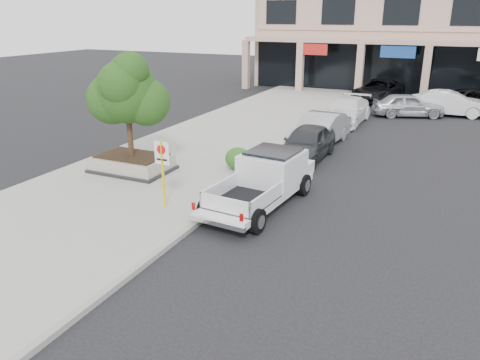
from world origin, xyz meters
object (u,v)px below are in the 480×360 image
at_px(planter_tree, 132,92).
at_px(pickup_truck, 259,182).
at_px(lot_car_a, 408,105).
at_px(lot_car_d, 480,100).
at_px(curb_car_b, 320,130).
at_px(curb_car_d, 378,91).
at_px(no_parking_sign, 162,165).
at_px(curb_car_c, 346,111).
at_px(planter, 132,163).
at_px(curb_car_a, 307,143).
at_px(lot_car_b, 449,103).

distance_m(planter_tree, pickup_truck, 6.64).
distance_m(lot_car_a, lot_car_d, 5.92).
height_order(curb_car_b, curb_car_d, curb_car_d).
distance_m(planter_tree, no_parking_sign, 4.71).
relative_size(pickup_truck, curb_car_c, 1.08).
bearing_deg(planter_tree, planter, -131.03).
height_order(no_parking_sign, lot_car_a, no_parking_sign).
xyz_separation_m(curb_car_a, lot_car_d, (7.45, 16.02, -0.03)).
distance_m(no_parking_sign, lot_car_a, 20.59).
height_order(curb_car_a, curb_car_d, curb_car_d).
xyz_separation_m(curb_car_b, lot_car_a, (3.28, 9.29, -0.04)).
bearing_deg(lot_car_d, curb_car_c, 142.69).
bearing_deg(lot_car_a, planter_tree, 131.51).
relative_size(no_parking_sign, curb_car_b, 0.47).
height_order(pickup_truck, lot_car_b, pickup_truck).
height_order(planter_tree, lot_car_a, planter_tree).
distance_m(curb_car_a, lot_car_d, 17.67).
xyz_separation_m(no_parking_sign, lot_car_d, (10.01, 23.84, -0.89)).
relative_size(curb_car_a, lot_car_d, 0.85).
xyz_separation_m(planter, curb_car_d, (6.41, 21.94, 0.36)).
bearing_deg(curb_car_c, lot_car_b, 44.38).
relative_size(curb_car_d, lot_car_b, 1.23).
distance_m(no_parking_sign, curb_car_b, 10.79).
height_order(no_parking_sign, pickup_truck, no_parking_sign).
xyz_separation_m(curb_car_c, lot_car_d, (7.50, 7.71, -0.02)).
bearing_deg(planter_tree, no_parking_sign, -41.47).
distance_m(pickup_truck, lot_car_d, 23.30).
bearing_deg(lot_car_a, curb_car_d, 8.31).
xyz_separation_m(pickup_truck, curb_car_d, (0.24, 22.97, -0.06)).
relative_size(pickup_truck, curb_car_d, 0.95).
relative_size(planter, curb_car_d, 0.53).
xyz_separation_m(planter_tree, no_parking_sign, (3.26, -2.88, -1.78)).
distance_m(no_parking_sign, pickup_truck, 3.33).
bearing_deg(pickup_truck, planter_tree, 173.83).
bearing_deg(curb_car_d, lot_car_a, -53.80).
bearing_deg(curb_car_c, curb_car_d, 88.70).
xyz_separation_m(pickup_truck, curb_car_b, (-0.35, 8.79, -0.09)).
relative_size(curb_car_b, lot_car_d, 0.91).
bearing_deg(curb_car_a, planter_tree, -138.96).
xyz_separation_m(no_parking_sign, pickup_truck, (2.77, 1.69, -0.74)).
bearing_deg(curb_car_a, planter, -138.73).
height_order(pickup_truck, curb_car_b, pickup_truck).
distance_m(curb_car_b, lot_car_a, 9.85).
height_order(planter_tree, lot_car_b, planter_tree).
bearing_deg(curb_car_d, no_parking_sign, -89.59).
xyz_separation_m(planter_tree, pickup_truck, (6.03, -1.19, -2.52)).
bearing_deg(lot_car_d, pickup_truck, 168.79).
height_order(curb_car_b, lot_car_b, lot_car_b).
bearing_deg(lot_car_b, curb_car_d, 51.76).
distance_m(curb_car_a, lot_car_a, 12.36).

